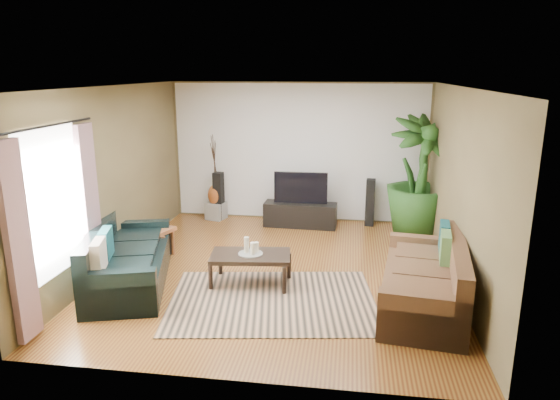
% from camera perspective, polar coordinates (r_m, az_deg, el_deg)
% --- Properties ---
extents(floor, '(5.50, 5.50, 0.00)m').
position_cam_1_polar(floor, '(7.55, -0.22, -8.12)').
color(floor, '#8E5F24').
rests_on(floor, ground).
extents(ceiling, '(5.50, 5.50, 0.00)m').
position_cam_1_polar(ceiling, '(6.96, -0.24, 12.83)').
color(ceiling, white).
rests_on(ceiling, ground).
extents(wall_back, '(5.00, 0.00, 5.00)m').
position_cam_1_polar(wall_back, '(9.81, 2.13, 5.45)').
color(wall_back, brown).
rests_on(wall_back, ground).
extents(wall_front, '(5.00, 0.00, 5.00)m').
position_cam_1_polar(wall_front, '(4.54, -5.34, -5.71)').
color(wall_front, brown).
rests_on(wall_front, ground).
extents(wall_left, '(0.00, 5.50, 5.50)m').
position_cam_1_polar(wall_left, '(7.89, -18.52, 2.40)').
color(wall_left, brown).
rests_on(wall_left, ground).
extents(wall_right, '(0.00, 5.50, 5.50)m').
position_cam_1_polar(wall_right, '(7.21, 19.83, 1.19)').
color(wall_right, brown).
rests_on(wall_right, ground).
extents(backwall_panel, '(4.90, 0.00, 4.90)m').
position_cam_1_polar(backwall_panel, '(9.80, 2.12, 5.44)').
color(backwall_panel, white).
rests_on(backwall_panel, ground).
extents(window_pane, '(0.00, 1.80, 1.80)m').
position_cam_1_polar(window_pane, '(6.52, -24.58, -0.21)').
color(window_pane, white).
rests_on(window_pane, ground).
extents(curtain_near, '(0.08, 0.35, 2.20)m').
position_cam_1_polar(curtain_near, '(5.97, -27.74, -4.39)').
color(curtain_near, gray).
rests_on(curtain_near, ground).
extents(curtain_far, '(0.08, 0.35, 2.20)m').
position_cam_1_polar(curtain_far, '(7.17, -20.87, -0.63)').
color(curtain_far, gray).
rests_on(curtain_far, ground).
extents(curtain_rod, '(0.03, 1.90, 0.03)m').
position_cam_1_polar(curtain_rod, '(6.34, -25.07, 7.65)').
color(curtain_rod, black).
rests_on(curtain_rod, ground).
extents(sofa_left, '(1.52, 2.39, 0.85)m').
position_cam_1_polar(sofa_left, '(7.31, -16.83, -5.97)').
color(sofa_left, black).
rests_on(sofa_left, floor).
extents(sofa_right, '(1.25, 2.27, 0.85)m').
position_cam_1_polar(sofa_right, '(6.61, 16.11, -8.15)').
color(sofa_right, brown).
rests_on(sofa_right, floor).
extents(area_rug, '(2.91, 2.25, 0.01)m').
position_cam_1_polar(area_rug, '(6.63, -0.86, -11.44)').
color(area_rug, tan).
rests_on(area_rug, floor).
extents(coffee_table, '(1.16, 0.72, 0.45)m').
position_cam_1_polar(coffee_table, '(7.04, -3.36, -7.89)').
color(coffee_table, black).
rests_on(coffee_table, floor).
extents(candle_tray, '(0.34, 0.34, 0.01)m').
position_cam_1_polar(candle_tray, '(6.96, -3.39, -6.13)').
color(candle_tray, gray).
rests_on(candle_tray, coffee_table).
extents(candle_tall, '(0.07, 0.07, 0.22)m').
position_cam_1_polar(candle_tall, '(6.96, -3.84, -5.11)').
color(candle_tall, beige).
rests_on(candle_tall, candle_tray).
extents(candle_mid, '(0.07, 0.07, 0.17)m').
position_cam_1_polar(candle_mid, '(6.88, -3.14, -5.55)').
color(candle_mid, '#ECE2C8').
rests_on(candle_mid, candle_tray).
extents(candle_short, '(0.07, 0.07, 0.14)m').
position_cam_1_polar(candle_short, '(6.97, -2.74, -5.39)').
color(candle_short, beige).
rests_on(candle_short, candle_tray).
extents(tv_stand, '(1.40, 0.48, 0.46)m').
position_cam_1_polar(tv_stand, '(9.56, 2.34, -1.69)').
color(tv_stand, black).
rests_on(tv_stand, floor).
extents(television, '(1.01, 0.06, 0.60)m').
position_cam_1_polar(television, '(9.45, 2.39, 1.42)').
color(television, black).
rests_on(television, tv_stand).
extents(speaker_left, '(0.20, 0.22, 0.96)m').
position_cam_1_polar(speaker_left, '(10.01, -7.02, 0.44)').
color(speaker_left, black).
rests_on(speaker_left, floor).
extents(speaker_right, '(0.18, 0.20, 0.91)m').
position_cam_1_polar(speaker_right, '(9.71, 10.25, -0.28)').
color(speaker_right, black).
rests_on(speaker_right, floor).
extents(potted_plant, '(1.61, 1.61, 2.15)m').
position_cam_1_polar(potted_plant, '(9.25, 15.68, 2.62)').
color(potted_plant, '#204A18').
rests_on(potted_plant, floor).
extents(plant_pot, '(0.40, 0.40, 0.31)m').
position_cam_1_polar(plant_pot, '(9.48, 15.29, -2.84)').
color(plant_pot, black).
rests_on(plant_pot, floor).
extents(pedestal, '(0.42, 0.42, 0.34)m').
position_cam_1_polar(pedestal, '(10.13, -7.31, -1.21)').
color(pedestal, '#999997').
rests_on(pedestal, floor).
extents(vase, '(0.31, 0.31, 0.43)m').
position_cam_1_polar(vase, '(10.05, -7.37, 0.57)').
color(vase, brown).
rests_on(vase, pedestal).
extents(side_table, '(0.59, 0.59, 0.50)m').
position_cam_1_polar(side_table, '(8.20, -13.92, -4.82)').
color(side_table, brown).
rests_on(side_table, floor).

